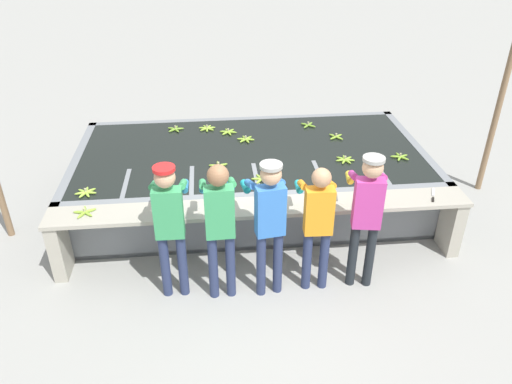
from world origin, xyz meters
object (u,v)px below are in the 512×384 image
Objects in this scene: banana_bunch_floating_8 at (336,137)px; banana_bunch_floating_5 at (218,166)px; worker_0 at (169,219)px; banana_bunch_floating_0 at (308,125)px; banana_bunch_floating_3 at (246,139)px; banana_bunch_floating_9 at (400,157)px; worker_3 at (318,218)px; worker_4 at (367,209)px; worker_1 at (220,220)px; knife_0 at (433,197)px; worker_2 at (269,217)px; banana_bunch_ledge_0 at (85,212)px; banana_bunch_floating_1 at (262,179)px; banana_bunch_floating_7 at (207,128)px; banana_bunch_floating_4 at (175,129)px; support_post_right at (502,94)px; banana_bunch_floating_10 at (345,160)px; banana_bunch_floating_6 at (228,132)px; banana_bunch_floating_2 at (86,192)px.

banana_bunch_floating_5 is at bearing -156.57° from banana_bunch_floating_8.
worker_0 is 7.11× the size of banana_bunch_floating_0.
banana_bunch_floating_9 is (2.17, -0.84, 0.00)m from banana_bunch_floating_3.
worker_4 reaches higher than worker_3.
worker_1 is 5.20× the size of knife_0.
banana_bunch_ledge_0 is at bearing 163.93° from worker_2.
banana_bunch_floating_7 is at bearing 111.30° from banana_bunch_floating_1.
worker_0 reaches higher than worker_3.
banana_bunch_floating_4 is 0.09× the size of support_post_right.
worker_4 is 6.09× the size of banana_bunch_floating_1.
banana_bunch_ledge_0 is (-3.15, -2.37, 0.00)m from banana_bunch_floating_0.
banana_bunch_floating_3 and banana_bunch_floating_10 have the same top height.
support_post_right is at bearing -6.48° from banana_bunch_floating_3.
banana_bunch_floating_7 is 0.09× the size of support_post_right.
worker_4 is 6.13× the size of banana_bunch_floating_6.
banana_bunch_floating_6 is at bearing 107.24° from worker_3.
banana_bunch_floating_6 is 0.09× the size of support_post_right.
banana_bunch_floating_0 is 1.70m from banana_bunch_floating_9.
worker_0 is 0.55m from worker_1.
banana_bunch_ledge_0 reaches higher than banana_bunch_floating_7.
banana_bunch_floating_6 is at bearing 80.46° from banana_bunch_floating_5.
banana_bunch_floating_5 is at bearing 142.27° from banana_bunch_floating_1.
worker_1 is at bearing -8.32° from worker_0.
banana_bunch_floating_5 is 1.12× the size of banana_bunch_floating_8.
banana_bunch_floating_3 is at bearing 103.83° from worker_3.
banana_bunch_floating_1 is (-0.97, -1.76, -0.00)m from banana_bunch_floating_0.
banana_bunch_floating_2 is 1.00× the size of banana_bunch_floating_3.
banana_bunch_floating_0 is 0.85× the size of banana_bunch_floating_10.
banana_bunch_floating_9 is at bearing 0.45° from banana_bunch_floating_5.
banana_bunch_floating_0 is 3.74m from banana_bunch_floating_2.
banana_bunch_floating_0 and banana_bunch_floating_3 have the same top height.
knife_0 is at bearing -41.45° from banana_bunch_floating_7.
banana_bunch_floating_6 is at bearing 116.91° from worker_4.
banana_bunch_floating_10 is (0.28, -1.31, -0.00)m from banana_bunch_floating_0.
banana_bunch_floating_0 is 0.86× the size of banana_bunch_floating_9.
banana_bunch_floating_4 is at bearing 143.08° from knife_0.
worker_3 is at bearing -60.19° from banana_bunch_floating_4.
banana_bunch_floating_5 is 0.83× the size of knife_0.
worker_4 is at bearing -96.00° from banana_bunch_floating_8.
banana_bunch_floating_6 is 4.15m from support_post_right.
support_post_right is (4.35, -0.92, 0.75)m from banana_bunch_floating_7.
banana_bunch_ledge_0 is at bearing -152.00° from banana_bunch_floating_8.
worker_1 is at bearing -178.75° from worker_4.
banana_bunch_floating_5 is (-0.56, 0.43, 0.00)m from banana_bunch_floating_1.
banana_bunch_floating_4 and banana_bunch_floating_9 have the same top height.
banana_bunch_floating_1 is at bearing -85.27° from banana_bunch_floating_3.
worker_0 is 1.18m from banana_bunch_ledge_0.
banana_bunch_floating_9 is (2.43, -1.15, 0.00)m from banana_bunch_floating_6.
banana_bunch_floating_5 is (-0.45, -0.86, 0.00)m from banana_bunch_floating_3.
banana_bunch_floating_3 is at bearing 33.48° from banana_bunch_floating_2.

